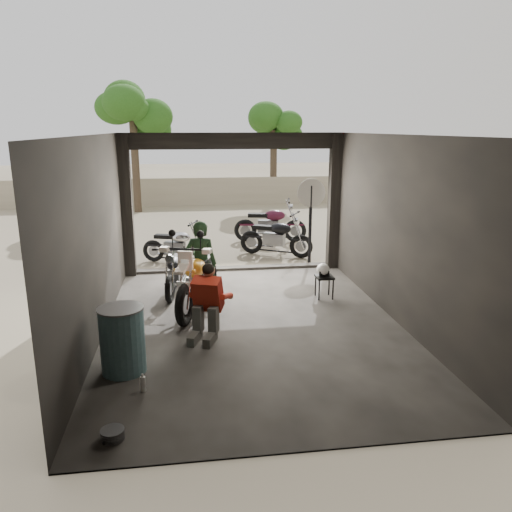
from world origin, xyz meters
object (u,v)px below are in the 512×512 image
object	(u,v)px
rider	(201,263)
mechanic	(206,305)
outside_bike_a	(176,242)
outside_bike_b	(270,221)
helmet	(323,270)
main_bike	(197,275)
sign_post	(311,207)
left_bike	(175,268)
outside_bike_c	(276,234)
oil_drum	(123,341)
stool	(324,280)

from	to	relation	value
rider	mechanic	xyz separation A→B (m)	(0.01, -1.64, -0.23)
outside_bike_a	rider	distance (m)	3.21
outside_bike_b	mechanic	bearing A→B (deg)	173.10
helmet	rider	bearing A→B (deg)	-160.98
main_bike	outside_bike_a	world-z (taller)	main_bike
outside_bike_a	rider	bearing A→B (deg)	-151.15
rider	sign_post	world-z (taller)	sign_post
left_bike	rider	xyz separation A→B (m)	(0.51, -0.79, 0.30)
main_bike	outside_bike_c	distance (m)	4.37
helmet	oil_drum	distance (m)	4.45
stool	oil_drum	bearing A→B (deg)	-143.81
outside_bike_b	outside_bike_c	bearing A→B (deg)	-173.61
left_bike	helmet	distance (m)	3.00
stool	helmet	bearing A→B (deg)	122.29
left_bike	sign_post	size ratio (longest dim) A/B	0.73
oil_drum	sign_post	bearing A→B (deg)	53.40
main_bike	sign_post	distance (m)	4.23
outside_bike_c	helmet	xyz separation A→B (m)	(0.32, -3.46, 0.00)
helmet	outside_bike_a	bearing A→B (deg)	151.05
main_bike	rider	bearing A→B (deg)	93.59
left_bike	sign_post	bearing A→B (deg)	39.69
outside_bike_a	oil_drum	distance (m)	5.80
main_bike	rider	distance (m)	0.34
outside_bike_c	sign_post	distance (m)	1.34
left_bike	mechanic	size ratio (longest dim) A/B	1.31
oil_drum	rider	bearing A→B (deg)	65.91
outside_bike_b	outside_bike_a	bearing A→B (deg)	137.82
main_bike	sign_post	bearing A→B (deg)	64.98
outside_bike_c	helmet	distance (m)	3.47
outside_bike_a	rider	xyz separation A→B (m)	(0.52, -3.15, 0.29)
left_bike	oil_drum	size ratio (longest dim) A/B	1.63
left_bike	outside_bike_a	size ratio (longest dim) A/B	0.99
sign_post	left_bike	bearing A→B (deg)	-149.75
left_bike	outside_bike_a	world-z (taller)	outside_bike_a
left_bike	rider	distance (m)	0.99
main_bike	helmet	xyz separation A→B (m)	(2.47, 0.35, -0.09)
mechanic	stool	bearing A→B (deg)	54.85
main_bike	helmet	world-z (taller)	main_bike
rider	sign_post	size ratio (longest dim) A/B	0.78
outside_bike_b	sign_post	distance (m)	2.66
left_bike	sign_post	xyz separation A→B (m)	(3.31, 1.93, 0.88)
oil_drum	outside_bike_b	bearing A→B (deg)	66.63
mechanic	stool	size ratio (longest dim) A/B	2.53
mechanic	oil_drum	xyz separation A→B (m)	(-1.18, -0.98, -0.12)
main_bike	outside_bike_b	size ratio (longest dim) A/B	1.09
rider	stool	bearing A→B (deg)	-163.49
left_bike	outside_bike_a	bearing A→B (deg)	99.59
outside_bike_a	stool	size ratio (longest dim) A/B	3.35
left_bike	stool	world-z (taller)	left_bike
sign_post	main_bike	bearing A→B (deg)	-133.59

